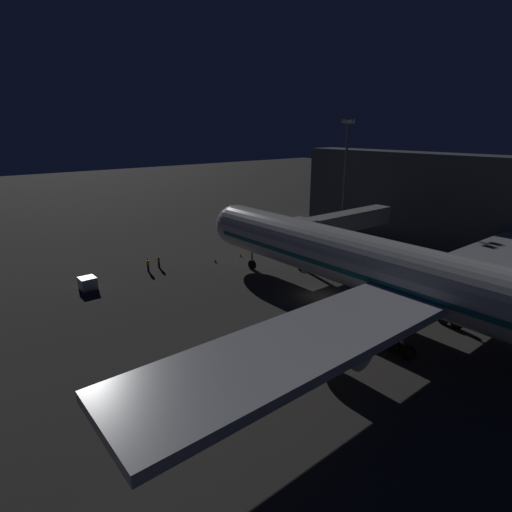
{
  "coord_description": "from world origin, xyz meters",
  "views": [
    {
      "loc": [
        32.56,
        28.61,
        18.06
      ],
      "look_at": [
        3.0,
        -7.61,
        3.5
      ],
      "focal_mm": 28.95,
      "sensor_mm": 36.0,
      "label": 1
    }
  ],
  "objects_px": {
    "ground_crew_near_nose_gear": "(159,261)",
    "ground_crew_by_belt_loader": "(148,264)",
    "jet_bridge": "(334,224)",
    "apron_floodlight_mast": "(345,169)",
    "traffic_cone_nose_starboard": "(215,260)",
    "baggage_container_near_belt": "(88,283)",
    "airliner_at_gate": "(436,285)",
    "traffic_cone_nose_port": "(240,255)"
  },
  "relations": [
    {
      "from": "apron_floodlight_mast",
      "to": "ground_crew_near_nose_gear",
      "type": "xyz_separation_m",
      "value": [
        34.86,
        -2.57,
        -10.18
      ]
    },
    {
      "from": "baggage_container_near_belt",
      "to": "traffic_cone_nose_starboard",
      "type": "relative_size",
      "value": 3.24
    },
    {
      "from": "ground_crew_near_nose_gear",
      "to": "ground_crew_by_belt_loader",
      "type": "height_order",
      "value": "ground_crew_by_belt_loader"
    },
    {
      "from": "jet_bridge",
      "to": "baggage_container_near_belt",
      "type": "relative_size",
      "value": 11.14
    },
    {
      "from": "airliner_at_gate",
      "to": "ground_crew_near_nose_gear",
      "type": "height_order",
      "value": "airliner_at_gate"
    },
    {
      "from": "ground_crew_by_belt_loader",
      "to": "traffic_cone_nose_port",
      "type": "distance_m",
      "value": 13.6
    },
    {
      "from": "traffic_cone_nose_port",
      "to": "baggage_container_near_belt",
      "type": "bearing_deg",
      "value": -2.87
    },
    {
      "from": "ground_crew_near_nose_gear",
      "to": "ground_crew_by_belt_loader",
      "type": "xyz_separation_m",
      "value": [
        1.81,
        0.53,
        0.03
      ]
    },
    {
      "from": "traffic_cone_nose_starboard",
      "to": "ground_crew_by_belt_loader",
      "type": "bearing_deg",
      "value": -14.97
    },
    {
      "from": "apron_floodlight_mast",
      "to": "traffic_cone_nose_starboard",
      "type": "bearing_deg",
      "value": 0.75
    },
    {
      "from": "ground_crew_near_nose_gear",
      "to": "traffic_cone_nose_starboard",
      "type": "bearing_deg",
      "value": 157.75
    },
    {
      "from": "ground_crew_near_nose_gear",
      "to": "apron_floodlight_mast",
      "type": "bearing_deg",
      "value": 175.78
    },
    {
      "from": "apron_floodlight_mast",
      "to": "ground_crew_by_belt_loader",
      "type": "xyz_separation_m",
      "value": [
        36.67,
        -2.04,
        -10.15
      ]
    },
    {
      "from": "apron_floodlight_mast",
      "to": "baggage_container_near_belt",
      "type": "distance_m",
      "value": 46.05
    },
    {
      "from": "ground_crew_by_belt_loader",
      "to": "traffic_cone_nose_port",
      "type": "height_order",
      "value": "ground_crew_by_belt_loader"
    },
    {
      "from": "traffic_cone_nose_port",
      "to": "traffic_cone_nose_starboard",
      "type": "height_order",
      "value": "same"
    },
    {
      "from": "baggage_container_near_belt",
      "to": "ground_crew_near_nose_gear",
      "type": "relative_size",
      "value": 1.02
    },
    {
      "from": "ground_crew_by_belt_loader",
      "to": "traffic_cone_nose_starboard",
      "type": "height_order",
      "value": "ground_crew_by_belt_loader"
    },
    {
      "from": "jet_bridge",
      "to": "ground_crew_by_belt_loader",
      "type": "xyz_separation_m",
      "value": [
        21.98,
        -12.47,
        -4.4
      ]
    },
    {
      "from": "baggage_container_near_belt",
      "to": "jet_bridge",
      "type": "bearing_deg",
      "value": 159.7
    },
    {
      "from": "baggage_container_near_belt",
      "to": "traffic_cone_nose_starboard",
      "type": "height_order",
      "value": "baggage_container_near_belt"
    },
    {
      "from": "airliner_at_gate",
      "to": "ground_crew_near_nose_gear",
      "type": "bearing_deg",
      "value": -74.36
    },
    {
      "from": "ground_crew_near_nose_gear",
      "to": "ground_crew_by_belt_loader",
      "type": "bearing_deg",
      "value": 16.4
    },
    {
      "from": "apron_floodlight_mast",
      "to": "ground_crew_by_belt_loader",
      "type": "relative_size",
      "value": 10.74
    },
    {
      "from": "ground_crew_near_nose_gear",
      "to": "baggage_container_near_belt",
      "type": "bearing_deg",
      "value": 10.5
    },
    {
      "from": "airliner_at_gate",
      "to": "traffic_cone_nose_port",
      "type": "distance_m",
      "value": 31.01
    },
    {
      "from": "ground_crew_by_belt_loader",
      "to": "traffic_cone_nose_port",
      "type": "bearing_deg",
      "value": 169.83
    },
    {
      "from": "jet_bridge",
      "to": "traffic_cone_nose_starboard",
      "type": "xyz_separation_m",
      "value": [
        13.01,
        -10.07,
        -5.12
      ]
    },
    {
      "from": "jet_bridge",
      "to": "apron_floodlight_mast",
      "type": "height_order",
      "value": "apron_floodlight_mast"
    },
    {
      "from": "baggage_container_near_belt",
      "to": "ground_crew_near_nose_gear",
      "type": "xyz_separation_m",
      "value": [
        -9.98,
        -1.85,
        0.25
      ]
    },
    {
      "from": "apron_floodlight_mast",
      "to": "traffic_cone_nose_starboard",
      "type": "distance_m",
      "value": 29.76
    },
    {
      "from": "baggage_container_near_belt",
      "to": "traffic_cone_nose_port",
      "type": "height_order",
      "value": "baggage_container_near_belt"
    },
    {
      "from": "baggage_container_near_belt",
      "to": "ground_crew_by_belt_loader",
      "type": "distance_m",
      "value": 8.28
    },
    {
      "from": "ground_crew_by_belt_loader",
      "to": "apron_floodlight_mast",
      "type": "bearing_deg",
      "value": 176.82
    },
    {
      "from": "apron_floodlight_mast",
      "to": "jet_bridge",
      "type": "bearing_deg",
      "value": 35.38
    },
    {
      "from": "apron_floodlight_mast",
      "to": "baggage_container_near_belt",
      "type": "relative_size",
      "value": 10.86
    },
    {
      "from": "apron_floodlight_mast",
      "to": "traffic_cone_nose_starboard",
      "type": "height_order",
      "value": "apron_floodlight_mast"
    },
    {
      "from": "jet_bridge",
      "to": "apron_floodlight_mast",
      "type": "distance_m",
      "value": 18.91
    },
    {
      "from": "jet_bridge",
      "to": "ground_crew_near_nose_gear",
      "type": "bearing_deg",
      "value": -32.8
    },
    {
      "from": "traffic_cone_nose_port",
      "to": "traffic_cone_nose_starboard",
      "type": "relative_size",
      "value": 1.0
    },
    {
      "from": "ground_crew_near_nose_gear",
      "to": "ground_crew_by_belt_loader",
      "type": "distance_m",
      "value": 1.88
    },
    {
      "from": "ground_crew_near_nose_gear",
      "to": "traffic_cone_nose_starboard",
      "type": "relative_size",
      "value": 3.18
    }
  ]
}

